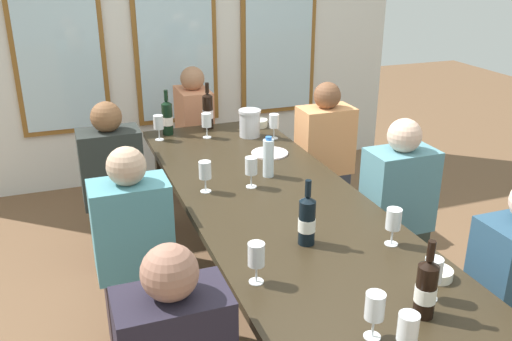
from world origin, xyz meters
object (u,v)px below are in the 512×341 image
at_px(wine_bottle_3, 307,220).
at_px(tasting_bowl_0, 438,274).
at_px(seated_person_0, 114,191).
at_px(seated_person_2, 135,256).
at_px(seated_person_3, 396,216).
at_px(white_plate_0, 270,153).
at_px(wine_bottle_1, 426,288).
at_px(water_bottle, 268,158).
at_px(wine_bottle_2, 208,111).
at_px(seated_person_6, 195,138).
at_px(wine_glass_6, 375,308).
at_px(wine_glass_8, 251,167).
at_px(wine_glass_2, 433,271).
at_px(wine_glass_7, 158,123).
at_px(wine_glass_3, 408,330).
at_px(seated_person_1, 324,161).
at_px(wine_glass_5, 256,255).
at_px(wine_glass_1, 274,122).
at_px(wine_bottle_0, 167,118).
at_px(wine_glass_4, 205,171).
at_px(wine_glass_9, 394,220).
at_px(dining_table, 275,209).
at_px(tasting_bowl_1, 258,123).
at_px(wine_glass_0, 207,121).

relative_size(wine_bottle_3, tasting_bowl_0, 2.57).
relative_size(seated_person_0, seated_person_2, 1.00).
bearing_deg(seated_person_3, white_plate_0, 127.70).
height_order(wine_bottle_1, tasting_bowl_0, wine_bottle_1).
height_order(white_plate_0, water_bottle, water_bottle).
xyz_separation_m(wine_bottle_2, seated_person_6, (0.00, 0.43, -0.35)).
height_order(tasting_bowl_0, seated_person_6, seated_person_6).
bearing_deg(wine_bottle_1, seated_person_6, 92.58).
height_order(wine_glass_6, wine_glass_8, same).
relative_size(wine_bottle_3, wine_glass_2, 1.76).
distance_m(wine_glass_2, wine_glass_7, 2.28).
bearing_deg(seated_person_0, seated_person_3, -31.80).
height_order(wine_glass_7, seated_person_2, seated_person_2).
xyz_separation_m(wine_glass_3, seated_person_3, (0.82, 1.25, -0.33)).
distance_m(white_plate_0, seated_person_0, 1.03).
bearing_deg(seated_person_0, wine_bottle_1, -66.41).
distance_m(wine_glass_6, wine_glass_7, 2.34).
bearing_deg(white_plate_0, seated_person_1, 25.68).
relative_size(wine_bottle_1, wine_bottle_3, 0.99).
bearing_deg(wine_glass_8, seated_person_3, -15.19).
distance_m(wine_glass_5, wine_glass_7, 1.87).
bearing_deg(wine_glass_1, wine_glass_7, 162.06).
xyz_separation_m(wine_bottle_0, wine_glass_3, (0.24, -2.55, -0.01)).
distance_m(wine_bottle_1, wine_glass_4, 1.40).
bearing_deg(wine_glass_2, wine_glass_3, -138.16).
xyz_separation_m(wine_glass_1, wine_glass_3, (-0.43, -2.21, -0.00)).
xyz_separation_m(wine_bottle_0, wine_bottle_1, (0.43, -2.38, -0.01)).
xyz_separation_m(wine_glass_2, wine_glass_9, (0.09, 0.41, 0.00)).
height_order(white_plate_0, wine_glass_5, wine_glass_5).
height_order(wine_glass_1, seated_person_2, seated_person_2).
xyz_separation_m(dining_table, tasting_bowl_1, (0.35, 1.22, 0.09)).
height_order(seated_person_0, seated_person_6, same).
height_order(dining_table, wine_bottle_3, wine_bottle_3).
height_order(white_plate_0, seated_person_0, seated_person_0).
bearing_deg(seated_person_3, wine_bottle_0, 129.07).
relative_size(wine_bottle_3, seated_person_6, 0.28).
xyz_separation_m(wine_bottle_3, wine_glass_2, (0.26, -0.55, 0.00)).
bearing_deg(wine_bottle_3, wine_glass_3, -91.57).
bearing_deg(wine_glass_4, wine_bottle_0, 89.28).
bearing_deg(seated_person_1, tasting_bowl_0, -102.90).
bearing_deg(seated_person_2, wine_glass_7, 72.39).
relative_size(tasting_bowl_0, seated_person_6, 0.11).
bearing_deg(wine_glass_1, wine_bottle_1, -96.56).
distance_m(water_bottle, wine_glass_9, 0.96).
height_order(wine_bottle_1, wine_glass_0, wine_bottle_1).
bearing_deg(seated_person_6, tasting_bowl_1, -55.58).
xyz_separation_m(dining_table, tasting_bowl_0, (0.33, -0.93, 0.08)).
bearing_deg(seated_person_3, dining_table, 177.32).
relative_size(wine_bottle_0, wine_glass_9, 1.84).
bearing_deg(water_bottle, wine_bottle_0, 111.85).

